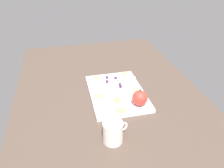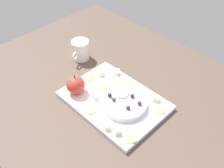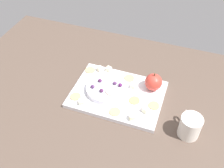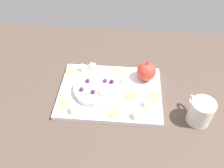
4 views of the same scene
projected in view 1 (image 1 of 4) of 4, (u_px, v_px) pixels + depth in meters
table at (108, 95)px, 113.57cm from camera, size 137.31×93.49×3.92cm
platter at (117, 93)px, 110.23cm from camera, size 36.83×26.61×1.79cm
serving_dish at (114, 84)px, 113.12cm from camera, size 16.44×16.44×2.27cm
apple_whole at (140, 98)px, 98.70cm from camera, size 7.12×7.12×7.12cm
apple_stem at (140, 90)px, 96.49cm from camera, size 0.50×0.50×1.20cm
cheese_cube_0 at (99, 104)px, 99.29cm from camera, size 2.84×2.84×2.09cm
cheese_cube_1 at (112, 107)px, 97.18cm from camera, size 2.75×2.75×2.09cm
cheese_cube_2 at (129, 76)px, 120.96cm from camera, size 2.84×2.84×2.09cm
cheese_cube_3 at (133, 79)px, 118.06cm from camera, size 2.59×2.59×2.09cm
cheese_cube_4 at (129, 94)px, 105.86cm from camera, size 2.27×2.27×2.09cm
cheese_cube_5 at (93, 81)px, 116.54cm from camera, size 2.77×2.77×2.09cm
cracker_0 at (98, 96)px, 105.86cm from camera, size 4.38×4.38×0.40cm
cracker_1 at (96, 78)px, 120.73cm from camera, size 4.38×4.38×0.40cm
cracker_2 at (117, 100)px, 102.95cm from camera, size 4.38×4.38×0.40cm
cracker_3 at (137, 91)px, 109.86cm from camera, size 4.38×4.38×0.40cm
cracker_4 at (121, 111)px, 96.40cm from camera, size 4.38×4.38×0.40cm
cracker_5 at (125, 74)px, 124.63cm from camera, size 4.38×4.38×0.40cm
grape_0 at (116, 78)px, 115.30cm from camera, size 1.64×1.47×1.35cm
grape_1 at (107, 77)px, 115.62cm from camera, size 1.64×1.47×1.50cm
grape_2 at (120, 86)px, 108.11cm from camera, size 1.64×1.47×1.50cm
grape_3 at (120, 84)px, 110.24cm from camera, size 1.64×1.47×1.32cm
grape_4 at (107, 81)px, 112.00cm from camera, size 1.64×1.47×1.54cm
apple_slice_0 at (112, 86)px, 109.28cm from camera, size 5.27×5.27×0.60cm
cup at (113, 132)px, 81.89cm from camera, size 7.66×10.48×8.78cm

